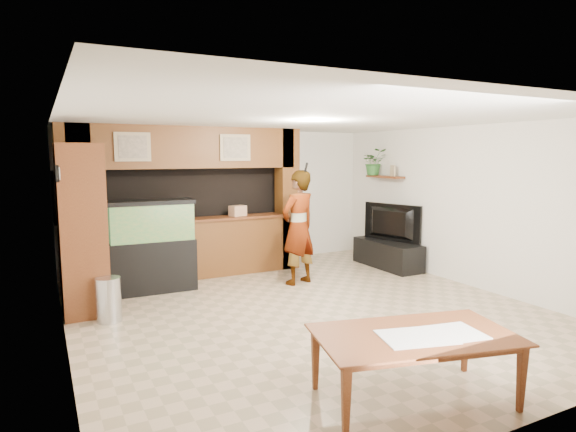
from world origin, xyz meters
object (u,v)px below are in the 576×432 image
aquarium (152,247)px  person (298,227)px  dining_table (416,369)px  pantry_cabinet (82,229)px  television (388,223)px

aquarium → person: person is taller
dining_table → pantry_cabinet: bearing=133.9°
aquarium → television: size_ratio=1.17×
pantry_cabinet → person: bearing=-1.5°
pantry_cabinet → aquarium: size_ratio=1.58×
aquarium → person: size_ratio=0.76×
person → dining_table: size_ratio=1.10×
aquarium → dining_table: (1.28, -4.51, -0.40)m
aquarium → television: aquarium is taller
pantry_cabinet → dining_table: 4.66m
person → dining_table: bearing=58.7°
dining_table → television: bearing=67.2°
pantry_cabinet → dining_table: (2.31, -3.96, -0.84)m
television → person: (-2.08, -0.25, 0.09)m
pantry_cabinet → person: 3.28m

